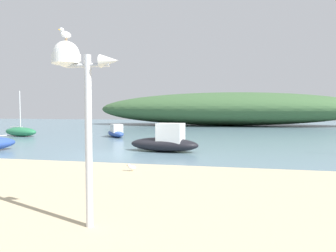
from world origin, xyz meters
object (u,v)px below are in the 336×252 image
(seagull_on_radar, at_px, (65,34))
(sailboat_west_reach, at_px, (21,132))
(mast_structure, at_px, (75,76))
(seagull_mid_strand, at_px, (132,167))
(motorboat_east_reach, at_px, (116,132))
(motorboat_centre_water, at_px, (166,141))

(seagull_on_radar, height_order, sailboat_west_reach, sailboat_west_reach)
(mast_structure, distance_m, seagull_on_radar, 0.73)
(seagull_mid_strand, bearing_deg, sailboat_west_reach, 138.21)
(motorboat_east_reach, height_order, seagull_mid_strand, motorboat_east_reach)
(seagull_mid_strand, bearing_deg, motorboat_east_reach, 113.91)
(mast_structure, bearing_deg, motorboat_centre_water, 94.27)
(seagull_on_radar, height_order, seagull_mid_strand, seagull_on_radar)
(sailboat_west_reach, relative_size, seagull_mid_strand, 11.57)
(seagull_on_radar, bearing_deg, seagull_mid_strand, 95.34)
(mast_structure, relative_size, sailboat_west_reach, 0.80)
(seagull_on_radar, bearing_deg, sailboat_west_reach, 130.48)
(mast_structure, bearing_deg, motorboat_east_reach, 110.14)
(motorboat_centre_water, distance_m, seagull_mid_strand, 6.24)
(motorboat_east_reach, xyz_separation_m, seagull_mid_strand, (6.26, -14.11, -0.07))
(motorboat_east_reach, bearing_deg, seagull_mid_strand, -66.09)
(mast_structure, bearing_deg, seagull_on_radar, -175.53)
(motorboat_centre_water, bearing_deg, motorboat_east_reach, 127.50)
(sailboat_west_reach, xyz_separation_m, seagull_mid_strand, (14.70, -13.14, -0.07))
(motorboat_east_reach, bearing_deg, seagull_on_radar, -70.33)
(mast_structure, xyz_separation_m, sailboat_west_reach, (-15.30, 17.71, -2.37))
(sailboat_west_reach, bearing_deg, seagull_mid_strand, -41.79)
(seagull_mid_strand, bearing_deg, seagull_on_radar, -84.66)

